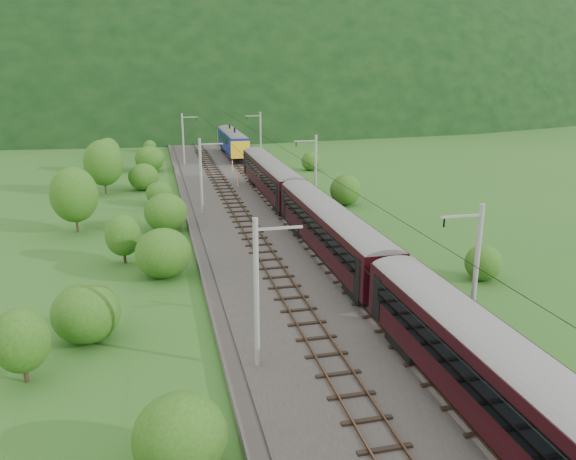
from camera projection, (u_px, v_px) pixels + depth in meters
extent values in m
plane|color=#28591B|center=(368.00, 356.00, 31.03)|extent=(600.00, 600.00, 0.00)
cube|color=#38332D|center=(317.00, 287.00, 40.32)|extent=(14.00, 220.00, 0.30)
cube|color=brown|center=(275.00, 286.00, 39.53)|extent=(0.08, 220.00, 0.15)
cube|color=brown|center=(294.00, 284.00, 39.85)|extent=(0.08, 220.00, 0.15)
cube|color=black|center=(285.00, 287.00, 39.72)|extent=(2.40, 220.00, 0.12)
cube|color=brown|center=(340.00, 280.00, 40.60)|extent=(0.08, 220.00, 0.15)
cube|color=brown|center=(358.00, 279.00, 40.92)|extent=(0.08, 220.00, 0.15)
cube|color=black|center=(349.00, 281.00, 40.80)|extent=(2.40, 220.00, 0.12)
cylinder|color=gray|center=(256.00, 294.00, 28.43)|extent=(0.28, 0.28, 8.00)
cube|color=gray|center=(279.00, 228.00, 27.74)|extent=(2.40, 0.12, 0.12)
cylinder|color=black|center=(299.00, 233.00, 28.05)|extent=(0.10, 0.10, 0.50)
cylinder|color=gray|center=(201.00, 177.00, 58.29)|extent=(0.28, 0.28, 8.00)
cube|color=gray|center=(211.00, 144.00, 57.60)|extent=(2.40, 0.12, 0.12)
cylinder|color=black|center=(221.00, 146.00, 57.91)|extent=(0.10, 0.10, 0.50)
cylinder|color=gray|center=(183.00, 139.00, 88.15)|extent=(0.28, 0.28, 8.00)
cube|color=gray|center=(190.00, 117.00, 87.46)|extent=(2.40, 0.12, 0.12)
cylinder|color=black|center=(196.00, 119.00, 87.77)|extent=(0.10, 0.10, 0.50)
cylinder|color=gray|center=(174.00, 121.00, 118.01)|extent=(0.28, 0.28, 8.00)
cube|color=gray|center=(179.00, 104.00, 117.32)|extent=(2.40, 0.12, 0.12)
cylinder|color=black|center=(184.00, 105.00, 117.63)|extent=(0.10, 0.10, 0.50)
cylinder|color=gray|center=(169.00, 109.00, 147.87)|extent=(0.28, 0.28, 8.00)
cube|color=gray|center=(173.00, 96.00, 147.18)|extent=(2.40, 0.12, 0.12)
cylinder|color=black|center=(177.00, 97.00, 147.49)|extent=(0.10, 0.10, 0.50)
cylinder|color=gray|center=(476.00, 274.00, 31.21)|extent=(0.28, 0.28, 8.00)
cube|color=gray|center=(462.00, 216.00, 29.98)|extent=(2.40, 0.12, 0.12)
cylinder|color=black|center=(444.00, 223.00, 29.84)|extent=(0.10, 0.10, 0.50)
cylinder|color=gray|center=(316.00, 172.00, 61.06)|extent=(0.28, 0.28, 8.00)
cube|color=gray|center=(305.00, 141.00, 59.84)|extent=(2.40, 0.12, 0.12)
cylinder|color=black|center=(296.00, 144.00, 59.70)|extent=(0.10, 0.10, 0.50)
cylinder|color=gray|center=(261.00, 137.00, 90.92)|extent=(0.28, 0.28, 8.00)
cube|color=gray|center=(253.00, 116.00, 89.70)|extent=(2.40, 0.12, 0.12)
cylinder|color=black|center=(247.00, 118.00, 89.56)|extent=(0.10, 0.10, 0.50)
cylinder|color=gray|center=(233.00, 119.00, 120.78)|extent=(0.28, 0.28, 8.00)
cube|color=gray|center=(227.00, 103.00, 119.56)|extent=(2.40, 0.12, 0.12)
cylinder|color=black|center=(222.00, 105.00, 119.42)|extent=(0.10, 0.10, 0.50)
cylinder|color=gray|center=(216.00, 109.00, 150.64)|extent=(0.28, 0.28, 8.00)
cube|color=gray|center=(211.00, 96.00, 149.41)|extent=(2.40, 0.12, 0.12)
cylinder|color=black|center=(207.00, 97.00, 149.28)|extent=(0.10, 0.10, 0.50)
cylinder|color=black|center=(285.00, 194.00, 37.83)|extent=(0.03, 198.00, 0.03)
cylinder|color=black|center=(352.00, 191.00, 38.90)|extent=(0.03, 198.00, 0.03)
ellipsoid|color=black|center=(173.00, 98.00, 273.63)|extent=(504.00, 360.00, 244.00)
cube|color=black|center=(504.00, 385.00, 22.70)|extent=(2.93, 22.19, 3.03)
cylinder|color=gray|center=(508.00, 355.00, 22.32)|extent=(2.93, 22.08, 2.93)
cube|color=black|center=(472.00, 382.00, 22.27)|extent=(0.05, 19.53, 1.16)
cube|color=black|center=(537.00, 373.00, 22.93)|extent=(0.05, 19.53, 1.16)
cube|color=black|center=(416.00, 341.00, 30.51)|extent=(2.22, 3.23, 0.91)
cube|color=black|center=(331.00, 229.00, 44.32)|extent=(2.93, 22.19, 3.03)
cylinder|color=gray|center=(331.00, 213.00, 43.93)|extent=(2.93, 22.08, 2.93)
cube|color=black|center=(313.00, 226.00, 43.88)|extent=(0.05, 19.53, 1.16)
cube|color=black|center=(348.00, 224.00, 44.54)|extent=(0.05, 19.53, 1.16)
cube|color=black|center=(365.00, 289.00, 37.62)|extent=(2.22, 3.23, 0.91)
cube|color=black|center=(305.00, 227.00, 52.12)|extent=(2.22, 3.23, 0.91)
cube|color=black|center=(271.00, 176.00, 65.93)|extent=(2.93, 22.19, 3.03)
cylinder|color=gray|center=(271.00, 164.00, 65.54)|extent=(2.93, 22.08, 2.93)
cube|color=black|center=(258.00, 173.00, 65.49)|extent=(0.05, 19.53, 1.16)
cube|color=black|center=(283.00, 172.00, 66.16)|extent=(0.05, 19.53, 1.16)
cube|color=black|center=(286.00, 207.00, 59.23)|extent=(2.22, 3.23, 0.91)
cube|color=black|center=(259.00, 180.00, 73.73)|extent=(2.22, 3.23, 0.91)
cube|color=navy|center=(232.00, 141.00, 96.01)|extent=(2.93, 18.16, 3.03)
cylinder|color=gray|center=(232.00, 133.00, 95.63)|extent=(2.93, 18.07, 2.93)
cube|color=black|center=(224.00, 139.00, 95.58)|extent=(0.05, 15.98, 1.16)
cube|color=black|center=(241.00, 139.00, 96.24)|extent=(0.05, 15.98, 1.16)
cube|color=black|center=(238.00, 158.00, 90.64)|extent=(2.22, 3.23, 0.91)
cube|color=black|center=(228.00, 148.00, 102.50)|extent=(2.22, 3.23, 0.91)
cube|color=yellow|center=(226.00, 136.00, 104.35)|extent=(2.98, 0.50, 2.72)
cube|color=yellow|center=(240.00, 150.00, 87.78)|extent=(2.98, 0.50, 2.72)
cube|color=black|center=(230.00, 127.00, 98.23)|extent=(0.08, 1.60, 0.91)
cylinder|color=red|center=(238.00, 181.00, 72.43)|extent=(0.18, 0.18, 1.70)
cylinder|color=red|center=(232.00, 166.00, 83.00)|extent=(0.17, 0.17, 1.64)
cylinder|color=black|center=(201.00, 169.00, 80.24)|extent=(0.12, 0.12, 1.73)
sphere|color=red|center=(200.00, 163.00, 79.99)|extent=(0.21, 0.21, 0.21)
ellipsoid|color=#285216|center=(180.00, 436.00, 21.67)|extent=(3.69, 3.69, 3.33)
ellipsoid|color=#285216|center=(86.00, 313.00, 32.26)|extent=(3.90, 3.90, 3.51)
ellipsoid|color=#285216|center=(163.00, 253.00, 42.14)|extent=(4.20, 4.20, 3.78)
ellipsoid|color=#285216|center=(166.00, 212.00, 53.98)|extent=(4.13, 4.13, 3.72)
ellipsoid|color=#285216|center=(160.00, 194.00, 64.04)|extent=(3.07, 3.07, 2.77)
ellipsoid|color=#285216|center=(144.00, 177.00, 71.85)|extent=(3.84, 3.84, 3.46)
ellipsoid|color=#285216|center=(150.00, 159.00, 84.43)|extent=(4.32, 4.32, 3.89)
ellipsoid|color=#285216|center=(156.00, 154.00, 96.25)|extent=(1.82, 1.82, 1.64)
ellipsoid|color=#285216|center=(150.00, 146.00, 104.56)|extent=(2.33, 2.33, 2.10)
ellipsoid|color=#285216|center=(150.00, 135.00, 114.45)|extent=(4.02, 4.02, 3.62)
cylinder|color=black|center=(24.00, 363.00, 28.17)|extent=(0.24, 0.24, 2.17)
ellipsoid|color=#285216|center=(21.00, 340.00, 27.82)|extent=(2.79, 2.79, 3.35)
cylinder|color=black|center=(124.00, 250.00, 45.30)|extent=(0.24, 0.24, 2.21)
ellipsoid|color=#285216|center=(123.00, 235.00, 44.95)|extent=(2.84, 2.84, 3.41)
cylinder|color=black|center=(76.00, 215.00, 53.61)|extent=(0.24, 0.24, 3.44)
ellipsoid|color=#285216|center=(74.00, 195.00, 53.06)|extent=(4.42, 4.42, 5.31)
cylinder|color=black|center=(105.00, 180.00, 69.51)|extent=(0.24, 0.24, 3.67)
ellipsoid|color=#285216|center=(103.00, 163.00, 68.92)|extent=(4.72, 4.72, 5.67)
cylinder|color=black|center=(109.00, 163.00, 84.37)|extent=(0.24, 0.24, 2.77)
ellipsoid|color=#285216|center=(108.00, 152.00, 83.93)|extent=(3.56, 3.56, 4.28)
ellipsoid|color=#285216|center=(483.00, 265.00, 41.70)|extent=(2.70, 2.70, 2.43)
ellipsoid|color=#285216|center=(345.00, 191.00, 64.15)|extent=(3.55, 3.55, 3.19)
ellipsoid|color=#285216|center=(311.00, 162.00, 85.53)|extent=(2.86, 2.86, 2.57)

